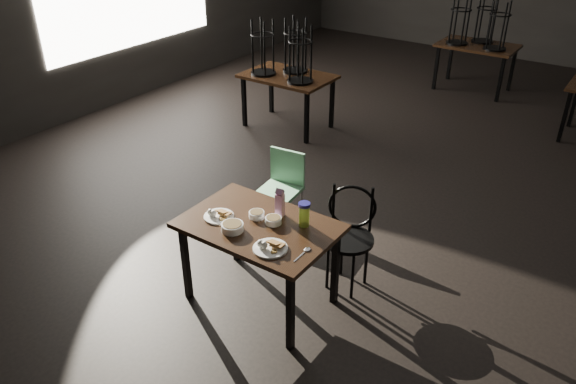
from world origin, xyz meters
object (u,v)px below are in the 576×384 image
Objects in this scene: water_bottle at (304,214)px; school_chair at (282,184)px; bentwood_chair at (350,230)px; juice_carton at (280,203)px; main_table at (259,232)px.

water_bottle is 0.25× the size of school_chair.
water_bottle is at bearing -133.92° from bentwood_chair.
juice_carton is 0.31× the size of school_chair.
bentwood_chair is at bearing 69.16° from water_bottle.
bentwood_chair is at bearing 47.24° from juice_carton.
school_chair is (-0.81, 0.85, -0.37)m from water_bottle.
juice_carton is 1.09m from school_chair.
water_bottle is (0.30, 0.19, 0.18)m from main_table.
water_bottle reaches higher than main_table.
water_bottle is 0.57m from bentwood_chair.
juice_carton reaches higher than bentwood_chair.
school_chair is at bearing 116.06° from main_table.
main_table is 1.17m from school_chair.
school_chair is (-0.51, 1.04, -0.19)m from main_table.
juice_carton is at bearing 177.93° from water_bottle.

